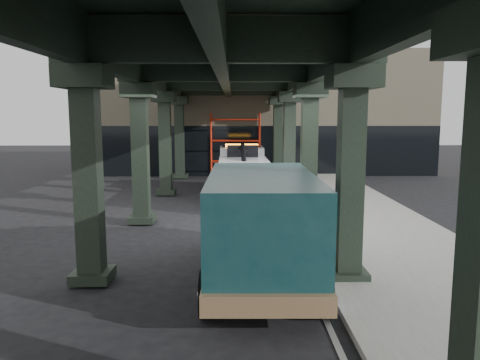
{
  "coord_description": "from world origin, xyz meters",
  "views": [
    {
      "loc": [
        -0.06,
        -14.6,
        3.93
      ],
      "look_at": [
        0.13,
        1.22,
        1.7
      ],
      "focal_mm": 35.0,
      "sensor_mm": 36.0,
      "label": 1
    }
  ],
  "objects": [
    {
      "name": "lane_stripe",
      "position": [
        1.7,
        2.0,
        0.01
      ],
      "size": [
        0.12,
        38.0,
        0.01
      ],
      "primitive_type": "cube",
      "color": "silver",
      "rests_on": "ground"
    },
    {
      "name": "ground",
      "position": [
        0.0,
        0.0,
        0.0
      ],
      "size": [
        90.0,
        90.0,
        0.0
      ],
      "primitive_type": "plane",
      "color": "black",
      "rests_on": "ground"
    },
    {
      "name": "tow_truck",
      "position": [
        0.34,
        7.48,
        1.25
      ],
      "size": [
        2.46,
        7.86,
        2.56
      ],
      "rotation": [
        0.0,
        0.0,
        0.01
      ],
      "color": "black",
      "rests_on": "ground"
    },
    {
      "name": "towed_van",
      "position": [
        0.56,
        -3.88,
        1.4
      ],
      "size": [
        2.65,
        6.44,
        2.6
      ],
      "rotation": [
        0.0,
        0.0,
        -0.01
      ],
      "color": "#0F3538",
      "rests_on": "ground"
    },
    {
      "name": "scaffolding",
      "position": [
        0.0,
        14.64,
        2.11
      ],
      "size": [
        3.08,
        0.88,
        4.0
      ],
      "color": "red",
      "rests_on": "ground"
    },
    {
      "name": "sidewalk",
      "position": [
        4.5,
        2.0,
        0.07
      ],
      "size": [
        5.0,
        40.0,
        0.15
      ],
      "primitive_type": "cube",
      "color": "gray",
      "rests_on": "ground"
    },
    {
      "name": "building",
      "position": [
        2.0,
        20.0,
        4.0
      ],
      "size": [
        22.0,
        10.0,
        8.0
      ],
      "primitive_type": "cube",
      "color": "#C6B793",
      "rests_on": "ground"
    },
    {
      "name": "viaduct",
      "position": [
        -0.4,
        2.0,
        5.46
      ],
      "size": [
        7.4,
        32.0,
        6.4
      ],
      "color": "black",
      "rests_on": "ground"
    }
  ]
}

